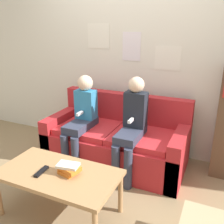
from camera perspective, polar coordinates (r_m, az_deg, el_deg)
ground_plane at (r=2.87m, az=-3.23°, el=-15.81°), size 10.00×10.00×0.00m
wall_back at (r=3.28m, az=4.65°, el=13.18°), size 8.00×0.07×2.60m
couch at (r=3.12m, az=1.05°, el=-6.69°), size 1.69×0.79×0.82m
coffee_table at (r=2.31m, az=-12.14°, el=-14.23°), size 1.06×0.57×0.43m
person_left at (r=3.00m, az=-7.01°, el=-0.94°), size 0.24×0.55×1.09m
person_right at (r=2.74m, az=4.55°, el=-2.66°), size 0.24×0.55×1.12m
tv_remote at (r=2.30m, az=-15.84°, el=-12.93°), size 0.05×0.17×0.02m
book_stack at (r=2.22m, az=-9.83°, el=-12.62°), size 0.22×0.16×0.09m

